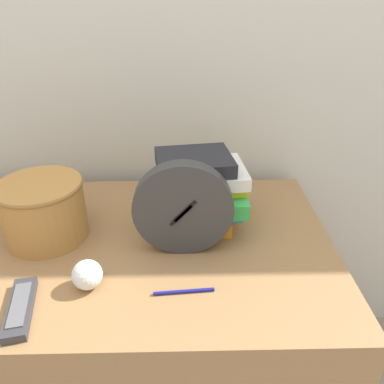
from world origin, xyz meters
name	(u,v)px	position (x,y,z in m)	size (l,w,h in m)	color
wall_back	(122,36)	(0.00, 0.76, 1.20)	(6.00, 0.04, 2.40)	beige
desk	(127,337)	(0.00, 0.34, 0.37)	(1.14, 0.69, 0.74)	olive
desk_clock	(183,209)	(0.18, 0.30, 0.86)	(0.24, 0.04, 0.24)	#333333
book_stack	(199,190)	(0.22, 0.43, 0.85)	(0.26, 0.21, 0.21)	orange
basket	(43,209)	(-0.18, 0.37, 0.83)	(0.22, 0.22, 0.16)	#B27A3D
tv_remote	(20,308)	(-0.16, 0.10, 0.75)	(0.08, 0.17, 0.02)	#333338
crumpled_paper_ball	(87,275)	(-0.03, 0.18, 0.78)	(0.07, 0.07, 0.07)	white
pen	(184,291)	(0.18, 0.15, 0.75)	(0.13, 0.02, 0.01)	navy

